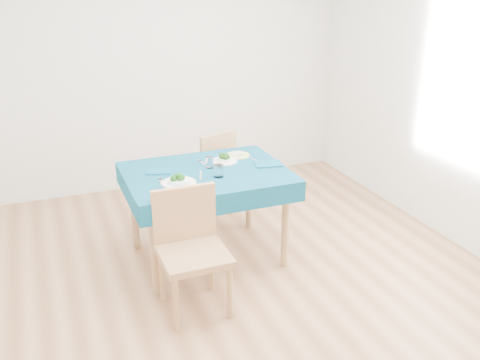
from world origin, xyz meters
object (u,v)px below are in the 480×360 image
object	(u,v)px
side_plate	(238,155)
chair_near	(193,236)
bowl_near	(179,179)
bowl_far	(225,158)
table	(207,215)
chair_far	(207,166)

from	to	relation	value
side_plate	chair_near	bearing A→B (deg)	-126.19
bowl_near	bowl_far	bearing A→B (deg)	34.76
table	chair_far	distance (m)	0.87
bowl_near	side_plate	world-z (taller)	bowl_near
bowl_far	bowl_near	bearing A→B (deg)	-145.24
bowl_far	chair_far	bearing A→B (deg)	84.70
table	bowl_near	world-z (taller)	bowl_near
chair_near	table	bearing A→B (deg)	64.57
bowl_near	bowl_far	xyz separation A→B (m)	(0.48, 0.33, -0.01)
table	chair_far	size ratio (longest dim) A/B	1.28
chair_near	chair_far	bearing A→B (deg)	68.08
chair_far	bowl_near	world-z (taller)	chair_far
chair_near	side_plate	xyz separation A→B (m)	(0.69, 0.94, 0.19)
bowl_near	side_plate	bearing A→B (deg)	34.53
bowl_near	bowl_far	world-z (taller)	bowl_near
table	side_plate	bearing A→B (deg)	35.46
table	chair_near	size ratio (longest dim) A/B	1.10
bowl_far	side_plate	distance (m)	0.19
table	bowl_near	distance (m)	0.53
chair_far	chair_near	bearing A→B (deg)	49.54
chair_near	chair_far	world-z (taller)	chair_near
chair_far	bowl_far	distance (m)	0.72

